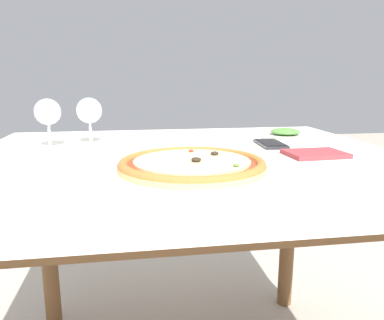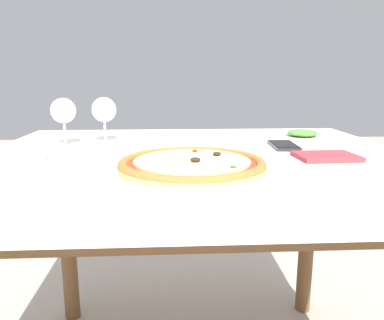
{
  "view_description": "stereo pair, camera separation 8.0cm",
  "coord_description": "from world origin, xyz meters",
  "views": [
    {
      "loc": [
        -0.15,
        -0.96,
        0.95
      ],
      "look_at": [
        -0.02,
        -0.18,
        0.78
      ],
      "focal_mm": 35.0,
      "sensor_mm": 36.0,
      "label": 1
    },
    {
      "loc": [
        -0.07,
        -0.96,
        0.95
      ],
      "look_at": [
        -0.02,
        -0.18,
        0.78
      ],
      "focal_mm": 35.0,
      "sensor_mm": 36.0,
      "label": 2
    }
  ],
  "objects": [
    {
      "name": "dining_table",
      "position": [
        0.0,
        0.0,
        0.66
      ],
      "size": [
        1.17,
        1.05,
        0.75
      ],
      "color": "brown",
      "rests_on": "ground_plane"
    },
    {
      "name": "pizza_plate",
      "position": [
        -0.02,
        -0.18,
        0.77
      ],
      "size": [
        0.34,
        0.34,
        0.04
      ],
      "color": "white",
      "rests_on": "dining_table"
    },
    {
      "name": "wine_glass_far_left",
      "position": [
        -0.28,
        0.22,
        0.85
      ],
      "size": [
        0.08,
        0.08,
        0.14
      ],
      "color": "silver",
      "rests_on": "dining_table"
    },
    {
      "name": "side_plate",
      "position": [
        0.37,
        0.26,
        0.76
      ],
      "size": [
        0.17,
        0.17,
        0.03
      ],
      "color": "white",
      "rests_on": "dining_table"
    },
    {
      "name": "cell_phone",
      "position": [
        0.27,
        0.12,
        0.76
      ],
      "size": [
        0.08,
        0.15,
        0.01
      ],
      "color": "#232328",
      "rests_on": "dining_table"
    },
    {
      "name": "napkin_folded",
      "position": [
        0.33,
        -0.05,
        0.76
      ],
      "size": [
        0.16,
        0.12,
        0.01
      ],
      "color": "#933338",
      "rests_on": "dining_table"
    },
    {
      "name": "wine_glass_far_right",
      "position": [
        -0.38,
        0.16,
        0.86
      ],
      "size": [
        0.07,
        0.07,
        0.15
      ],
      "color": "silver",
      "rests_on": "dining_table"
    },
    {
      "name": "fork",
      "position": [
        -0.36,
        -0.07,
        0.76
      ],
      "size": [
        0.04,
        0.17,
        0.0
      ],
      "color": "silver",
      "rests_on": "dining_table"
    }
  ]
}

